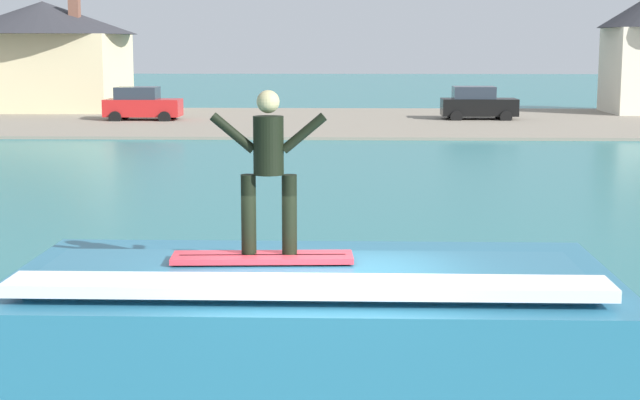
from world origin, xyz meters
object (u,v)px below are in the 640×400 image
object	(u,v)px
surfer	(269,163)
house_with_chimney	(44,50)
surfboard	(262,257)
car_far_shore	(478,104)
car_near_shore	(142,104)
wave_crest	(312,341)

from	to	relation	value
surfer	house_with_chimney	distance (m)	53.15
surfboard	house_with_chimney	distance (m)	53.21
car_far_shore	house_with_chimney	size ratio (longest dim) A/B	0.35
surfer	car_near_shore	distance (m)	43.19
wave_crest	surfboard	size ratio (longest dim) A/B	3.37
surfer	car_far_shore	bearing A→B (deg)	80.14
car_near_shore	wave_crest	bearing A→B (deg)	-75.64
car_far_shore	house_with_chimney	xyz separation A→B (m)	(-25.29, 7.02, 2.79)
surfer	surfboard	bearing A→B (deg)	-136.44
car_far_shore	house_with_chimney	distance (m)	26.40
surfboard	car_near_shore	distance (m)	43.21
car_near_shore	surfboard	bearing A→B (deg)	-76.38
wave_crest	surfer	size ratio (longest dim) A/B	3.77
wave_crest	car_near_shore	xyz separation A→B (m)	(-10.69, 41.74, 0.09)
surfer	car_near_shore	size ratio (longest dim) A/B	0.44
surfboard	house_with_chimney	size ratio (longest dim) A/B	0.17
surfer	house_with_chimney	bearing A→B (deg)	109.58
surfboard	car_far_shore	world-z (taller)	surfboard
surfboard	car_near_shore	size ratio (longest dim) A/B	0.49
surfboard	car_far_shore	size ratio (longest dim) A/B	0.49
car_far_shore	wave_crest	bearing A→B (deg)	-99.32
wave_crest	house_with_chimney	size ratio (longest dim) A/B	0.58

